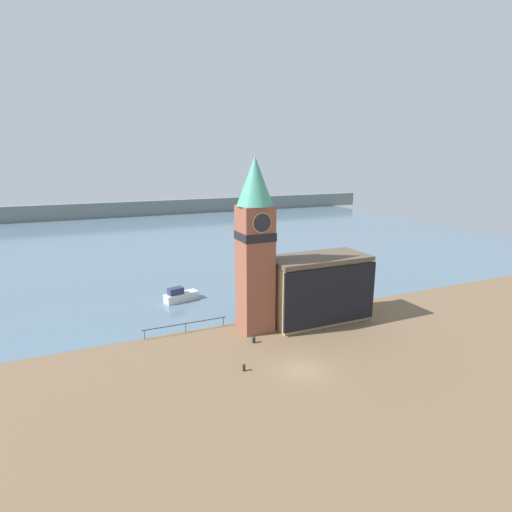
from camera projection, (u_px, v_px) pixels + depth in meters
ground_plane at (302, 370)px, 36.73m from camera, size 160.00×160.00×0.00m
water at (157, 236)px, 101.30m from camera, size 160.00×120.00×0.00m
far_shoreline at (135, 209)px, 136.25m from camera, size 180.00×3.00×5.00m
pier_railing at (185, 324)px, 44.47m from camera, size 9.57×0.08×1.09m
clock_tower at (255, 241)px, 43.22m from camera, size 3.94×3.94×19.24m
pier_building at (318, 288)px, 47.29m from camera, size 11.95×5.83×7.89m
boat_near at (180, 296)px, 54.49m from camera, size 4.87×2.71×1.99m
mooring_bollard_near at (244, 367)px, 36.47m from camera, size 0.28×0.28×0.68m
mooring_bollard_far at (254, 339)px, 42.08m from camera, size 0.37×0.37×0.73m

